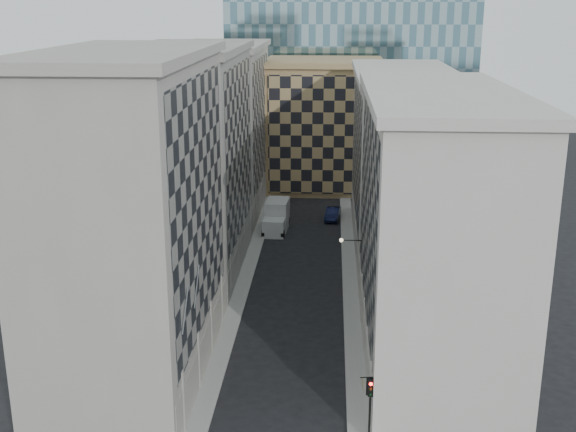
% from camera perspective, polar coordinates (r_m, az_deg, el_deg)
% --- Properties ---
extents(sidewalk_west, '(1.50, 100.00, 0.15)m').
position_cam_1_polar(sidewalk_west, '(73.06, -3.37, -4.84)').
color(sidewalk_west, gray).
rests_on(sidewalk_west, ground).
extents(sidewalk_east, '(1.50, 100.00, 0.15)m').
position_cam_1_polar(sidewalk_east, '(72.61, 4.92, -5.01)').
color(sidewalk_east, gray).
rests_on(sidewalk_east, ground).
extents(bldg_left_a, '(10.80, 22.80, 23.70)m').
position_cam_1_polar(bldg_left_a, '(52.64, -12.12, -0.24)').
color(bldg_left_a, gray).
rests_on(bldg_left_a, ground).
extents(bldg_left_b, '(10.80, 22.80, 22.70)m').
position_cam_1_polar(bldg_left_b, '(73.52, -7.62, 4.35)').
color(bldg_left_b, gray).
rests_on(bldg_left_b, ground).
extents(bldg_left_c, '(10.80, 22.80, 21.70)m').
position_cam_1_polar(bldg_left_c, '(94.90, -5.11, 6.88)').
color(bldg_left_c, gray).
rests_on(bldg_left_c, ground).
extents(bldg_right_a, '(10.80, 26.80, 20.70)m').
position_cam_1_polar(bldg_right_a, '(55.55, 11.32, -0.93)').
color(bldg_right_a, beige).
rests_on(bldg_right_a, ground).
extents(bldg_right_b, '(10.80, 28.80, 19.70)m').
position_cam_1_polar(bldg_right_b, '(81.64, 8.88, 4.46)').
color(bldg_right_b, beige).
rests_on(bldg_right_b, ground).
extents(tan_block, '(16.80, 14.80, 18.80)m').
position_cam_1_polar(tan_block, '(106.81, 2.84, 7.25)').
color(tan_block, '#A17C55').
rests_on(tan_block, ground).
extents(church_tower, '(7.20, 7.20, 51.50)m').
position_cam_1_polar(church_tower, '(119.54, 2.06, 16.69)').
color(church_tower, '#2D2723').
rests_on(church_tower, ground).
extents(flagpoles_left, '(0.10, 6.33, 2.33)m').
position_cam_1_polar(flagpoles_left, '(48.22, -7.66, -6.43)').
color(flagpoles_left, gray).
rests_on(flagpoles_left, ground).
extents(bracket_lamp, '(1.98, 0.36, 0.36)m').
position_cam_1_polar(bracket_lamp, '(64.85, 4.39, -1.92)').
color(bracket_lamp, black).
rests_on(bracket_lamp, ground).
extents(traffic_light, '(0.55, 0.47, 4.35)m').
position_cam_1_polar(traffic_light, '(46.27, 6.52, -14.01)').
color(traffic_light, black).
rests_on(traffic_light, sidewalk_east).
extents(box_truck, '(3.01, 6.63, 3.56)m').
position_cam_1_polar(box_truck, '(87.41, -0.91, -0.15)').
color(box_truck, silver).
rests_on(box_truck, ground).
extents(dark_car, '(2.17, 4.85, 1.55)m').
position_cam_1_polar(dark_car, '(92.05, 3.56, 0.18)').
color(dark_car, black).
rests_on(dark_car, ground).
extents(shop_sign, '(0.81, 0.71, 0.79)m').
position_cam_1_polar(shop_sign, '(46.58, 5.98, -12.96)').
color(shop_sign, black).
rests_on(shop_sign, ground).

